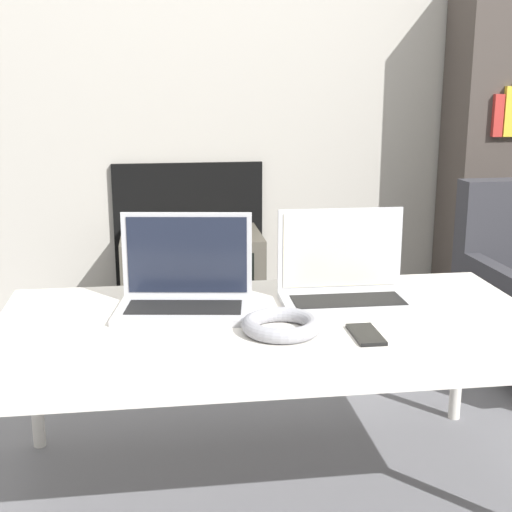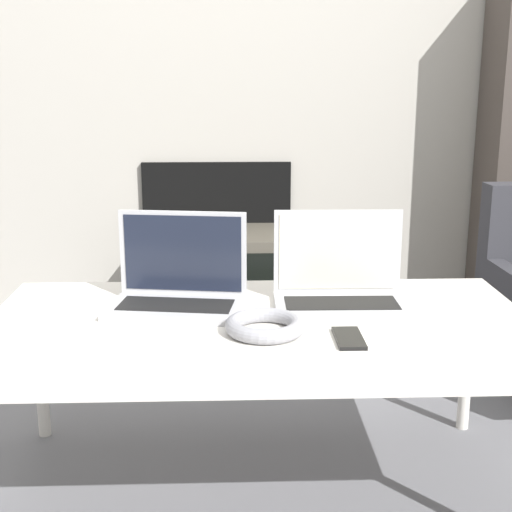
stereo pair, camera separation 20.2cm
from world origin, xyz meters
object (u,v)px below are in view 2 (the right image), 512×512
(headphones, at_px, (265,325))
(tv, at_px, (217,277))
(phone, at_px, (349,338))
(laptop_left, at_px, (179,285))
(laptop_right, at_px, (340,283))

(headphones, bearing_deg, tv, 95.71)
(tv, bearing_deg, phone, -77.33)
(laptop_left, relative_size, tv, 0.62)
(phone, xyz_separation_m, tv, (-0.33, 1.48, -0.27))
(laptop_right, relative_size, tv, 0.58)
(laptop_right, distance_m, phone, 0.27)
(laptop_left, xyz_separation_m, phone, (0.41, -0.26, -0.05))
(laptop_left, bearing_deg, phone, -24.57)
(phone, bearing_deg, headphones, 164.14)
(laptop_left, relative_size, phone, 2.75)
(phone, bearing_deg, laptop_left, 147.14)
(laptop_right, bearing_deg, tv, 106.88)
(laptop_right, xyz_separation_m, tv, (-0.35, 1.21, -0.33))
(headphones, height_order, tv, headphones)
(headphones, relative_size, phone, 1.41)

